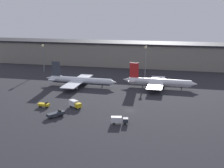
{
  "coord_description": "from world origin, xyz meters",
  "views": [
    {
      "loc": [
        17.17,
        -116.93,
        43.34
      ],
      "look_at": [
        -12.83,
        21.65,
        6.0
      ],
      "focal_mm": 45.0,
      "sensor_mm": 36.0,
      "label": 1
    }
  ],
  "objects_px": {
    "service_vehicle_0": "(56,114)",
    "service_vehicle_2": "(119,120)",
    "service_vehicle_3": "(44,105)",
    "airplane_1": "(159,82)",
    "service_vehicle_1": "(75,104)",
    "airplane_0": "(80,81)"
  },
  "relations": [
    {
      "from": "airplane_0",
      "to": "service_vehicle_3",
      "type": "height_order",
      "value": "airplane_0"
    },
    {
      "from": "airplane_1",
      "to": "service_vehicle_3",
      "type": "relative_size",
      "value": 8.13
    },
    {
      "from": "airplane_1",
      "to": "service_vehicle_0",
      "type": "relative_size",
      "value": 5.67
    },
    {
      "from": "service_vehicle_0",
      "to": "service_vehicle_2",
      "type": "relative_size",
      "value": 1.08
    },
    {
      "from": "airplane_0",
      "to": "service_vehicle_2",
      "type": "height_order",
      "value": "airplane_0"
    },
    {
      "from": "service_vehicle_1",
      "to": "service_vehicle_2",
      "type": "bearing_deg",
      "value": 2.08
    },
    {
      "from": "airplane_1",
      "to": "service_vehicle_2",
      "type": "bearing_deg",
      "value": -100.46
    },
    {
      "from": "service_vehicle_0",
      "to": "service_vehicle_3",
      "type": "height_order",
      "value": "service_vehicle_0"
    },
    {
      "from": "airplane_0",
      "to": "airplane_1",
      "type": "relative_size",
      "value": 1.03
    },
    {
      "from": "airplane_0",
      "to": "service_vehicle_0",
      "type": "xyz_separation_m",
      "value": [
        5.99,
        -49.58,
        -2.0
      ]
    },
    {
      "from": "airplane_0",
      "to": "service_vehicle_1",
      "type": "relative_size",
      "value": 6.39
    },
    {
      "from": "service_vehicle_3",
      "to": "airplane_1",
      "type": "bearing_deg",
      "value": 46.15
    },
    {
      "from": "airplane_1",
      "to": "service_vehicle_2",
      "type": "height_order",
      "value": "airplane_1"
    },
    {
      "from": "airplane_1",
      "to": "service_vehicle_0",
      "type": "bearing_deg",
      "value": -123.88
    },
    {
      "from": "service_vehicle_2",
      "to": "service_vehicle_3",
      "type": "relative_size",
      "value": 1.32
    },
    {
      "from": "service_vehicle_0",
      "to": "airplane_1",
      "type": "bearing_deg",
      "value": 2.7
    },
    {
      "from": "service_vehicle_0",
      "to": "service_vehicle_2",
      "type": "xyz_separation_m",
      "value": [
        27.21,
        -1.79,
        0.39
      ]
    },
    {
      "from": "service_vehicle_2",
      "to": "service_vehicle_0",
      "type": "bearing_deg",
      "value": 166.39
    },
    {
      "from": "service_vehicle_3",
      "to": "service_vehicle_2",
      "type": "bearing_deg",
      "value": -13.7
    },
    {
      "from": "airplane_1",
      "to": "service_vehicle_0",
      "type": "distance_m",
      "value": 67.9
    },
    {
      "from": "airplane_0",
      "to": "service_vehicle_1",
      "type": "distance_m",
      "value": 38.17
    },
    {
      "from": "service_vehicle_1",
      "to": "service_vehicle_3",
      "type": "xyz_separation_m",
      "value": [
        -14.13,
        -2.53,
        -0.62
      ]
    }
  ]
}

